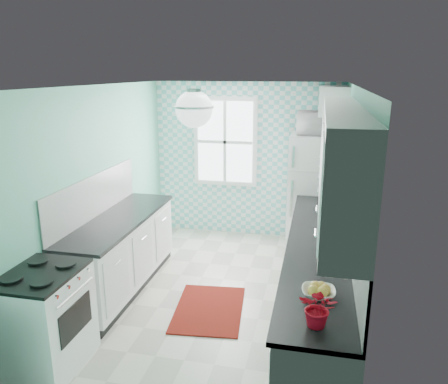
% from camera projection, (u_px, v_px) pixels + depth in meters
% --- Properties ---
extents(floor, '(3.00, 4.40, 0.02)m').
position_uv_depth(floor, '(216.00, 296.00, 5.37)').
color(floor, beige).
rests_on(floor, ground).
extents(ceiling, '(3.00, 4.40, 0.02)m').
position_uv_depth(ceiling, '(214.00, 85.00, 4.69)').
color(ceiling, white).
rests_on(ceiling, wall_back).
extents(wall_back, '(3.00, 0.02, 2.50)m').
position_uv_depth(wall_back, '(247.00, 160.00, 7.11)').
color(wall_back, '#63BE9E').
rests_on(wall_back, floor).
extents(wall_front, '(3.00, 0.02, 2.50)m').
position_uv_depth(wall_front, '(139.00, 287.00, 2.95)').
color(wall_front, '#63BE9E').
rests_on(wall_front, floor).
extents(wall_left, '(0.02, 4.40, 2.50)m').
position_uv_depth(wall_left, '(95.00, 190.00, 5.34)').
color(wall_left, '#63BE9E').
rests_on(wall_left, floor).
extents(wall_right, '(0.02, 4.40, 2.50)m').
position_uv_depth(wall_right, '(351.00, 206.00, 4.72)').
color(wall_right, '#63BE9E').
rests_on(wall_right, floor).
extents(accent_wall, '(3.00, 0.01, 2.50)m').
position_uv_depth(accent_wall, '(247.00, 161.00, 7.09)').
color(accent_wall, '#63C4BF').
rests_on(accent_wall, wall_back).
extents(window, '(1.04, 0.05, 1.44)m').
position_uv_depth(window, '(225.00, 142.00, 7.05)').
color(window, white).
rests_on(window, wall_back).
extents(backsplash_right, '(0.02, 3.60, 0.51)m').
position_uv_depth(backsplash_right, '(350.00, 223.00, 4.36)').
color(backsplash_right, white).
rests_on(backsplash_right, wall_right).
extents(backsplash_left, '(0.02, 2.15, 0.51)m').
position_uv_depth(backsplash_left, '(94.00, 196.00, 5.28)').
color(backsplash_left, white).
rests_on(backsplash_left, wall_left).
extents(upper_cabinets_right, '(0.33, 3.20, 0.90)m').
position_uv_depth(upper_cabinets_right, '(340.00, 156.00, 4.01)').
color(upper_cabinets_right, white).
rests_on(upper_cabinets_right, wall_right).
extents(upper_cabinet_fridge, '(0.40, 0.74, 0.40)m').
position_uv_depth(upper_cabinet_fridge, '(333.00, 101.00, 6.21)').
color(upper_cabinet_fridge, white).
rests_on(upper_cabinet_fridge, wall_right).
extents(ceiling_light, '(0.34, 0.34, 0.35)m').
position_uv_depth(ceiling_light, '(194.00, 109.00, 3.99)').
color(ceiling_light, silver).
rests_on(ceiling_light, ceiling).
extents(base_cabinets_right, '(0.60, 3.60, 0.90)m').
position_uv_depth(base_cabinets_right, '(317.00, 287.00, 4.62)').
color(base_cabinets_right, white).
rests_on(base_cabinets_right, floor).
extents(countertop_right, '(0.63, 3.60, 0.04)m').
position_uv_depth(countertop_right, '(318.00, 246.00, 4.49)').
color(countertop_right, black).
rests_on(countertop_right, base_cabinets_right).
extents(base_cabinets_left, '(0.60, 2.15, 0.90)m').
position_uv_depth(base_cabinets_left, '(120.00, 255.00, 5.42)').
color(base_cabinets_left, white).
rests_on(base_cabinets_left, floor).
extents(countertop_left, '(0.63, 2.15, 0.04)m').
position_uv_depth(countertop_left, '(119.00, 219.00, 5.29)').
color(countertop_left, black).
rests_on(countertop_left, base_cabinets_left).
extents(fridge, '(0.77, 0.76, 1.77)m').
position_uv_depth(fridge, '(314.00, 193.00, 6.56)').
color(fridge, silver).
rests_on(fridge, floor).
extents(stove, '(0.62, 0.77, 0.93)m').
position_uv_depth(stove, '(46.00, 319.00, 3.96)').
color(stove, white).
rests_on(stove, floor).
extents(sink, '(0.57, 0.48, 0.53)m').
position_uv_depth(sink, '(320.00, 212.00, 5.53)').
color(sink, silver).
rests_on(sink, countertop_right).
extents(rug, '(0.87, 1.16, 0.02)m').
position_uv_depth(rug, '(209.00, 309.00, 5.03)').
color(rug, maroon).
rests_on(rug, floor).
extents(dish_towel, '(0.02, 0.24, 0.36)m').
position_uv_depth(dish_towel, '(293.00, 247.00, 5.57)').
color(dish_towel, '#67B8B7').
rests_on(dish_towel, base_cabinets_right).
extents(fruit_bowl, '(0.27, 0.27, 0.07)m').
position_uv_depth(fruit_bowl, '(319.00, 293.00, 3.44)').
color(fruit_bowl, silver).
rests_on(fruit_bowl, countertop_right).
extents(potted_plant, '(0.30, 0.27, 0.29)m').
position_uv_depth(potted_plant, '(319.00, 308.00, 3.00)').
color(potted_plant, red).
rests_on(potted_plant, countertop_right).
extents(soap_bottle, '(0.10, 0.10, 0.18)m').
position_uv_depth(soap_bottle, '(325.00, 205.00, 5.47)').
color(soap_bottle, '#8DA1B3').
rests_on(soap_bottle, countertop_right).
extents(microwave, '(0.61, 0.42, 0.33)m').
position_uv_depth(microwave, '(318.00, 123.00, 6.28)').
color(microwave, white).
rests_on(microwave, fridge).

